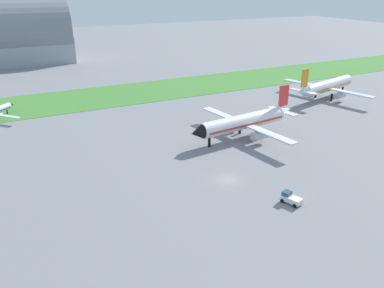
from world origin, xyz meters
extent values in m
plane|color=gray|center=(0.00, 0.00, 0.00)|extent=(600.00, 600.00, 0.00)
cube|color=#478438|center=(0.00, 71.68, 0.04)|extent=(360.00, 28.00, 0.08)
cylinder|color=silver|center=(60.77, 36.04, 4.24)|extent=(24.57, 9.55, 3.73)
cone|color=black|center=(73.91, 39.33, 4.24)|extent=(4.17, 4.37, 3.65)
cone|color=silver|center=(46.96, 32.58, 4.70)|extent=(5.42, 4.41, 3.35)
cube|color=orange|center=(60.77, 36.04, 3.96)|extent=(23.27, 9.29, 0.52)
cube|color=silver|center=(58.13, 43.76, 3.58)|extent=(6.26, 16.35, 0.37)
cube|color=silver|center=(62.09, 27.99, 3.58)|extent=(6.26, 16.35, 0.37)
cylinder|color=#B7BABF|center=(58.84, 40.92, 2.25)|extent=(4.44, 2.98, 2.05)
cylinder|color=#B7BABF|center=(61.37, 30.83, 2.25)|extent=(4.44, 2.98, 2.05)
cube|color=orange|center=(47.62, 32.74, 8.81)|extent=(3.07, 1.18, 5.42)
cube|color=silver|center=(47.04, 35.04, 4.61)|extent=(3.13, 5.10, 0.30)
cube|color=silver|center=(48.20, 30.44, 4.61)|extent=(3.13, 5.10, 0.30)
cylinder|color=black|center=(70.63, 38.51, 1.19)|extent=(0.67, 0.67, 2.37)
cylinder|color=black|center=(58.41, 38.47, 1.19)|extent=(0.67, 0.67, 2.37)
cylinder|color=black|center=(59.83, 32.79, 1.19)|extent=(0.67, 0.67, 2.37)
cylinder|color=white|center=(15.37, 17.80, 4.22)|extent=(24.56, 6.63, 3.71)
cone|color=black|center=(1.98, 16.16, 4.22)|extent=(3.79, 4.02, 3.64)
cone|color=white|center=(29.43, 19.52, 4.68)|extent=(5.09, 3.89, 3.34)
cube|color=red|center=(15.37, 17.80, 3.94)|extent=(23.23, 6.54, 0.52)
cube|color=white|center=(17.03, 9.84, 3.57)|extent=(4.31, 16.36, 0.37)
cube|color=white|center=(15.06, 25.91, 3.57)|extent=(4.31, 16.36, 0.37)
cylinder|color=#B7BABF|center=(16.67, 12.74, 2.24)|extent=(4.27, 2.52, 2.04)
cylinder|color=#B7BABF|center=(15.41, 23.02, 2.24)|extent=(4.27, 2.52, 2.04)
cube|color=red|center=(28.77, 19.43, 8.77)|extent=(3.07, 0.81, 5.40)
cube|color=white|center=(29.05, 17.09, 4.59)|extent=(2.58, 4.93, 0.30)
cube|color=white|center=(28.48, 21.78, 4.59)|extent=(2.58, 4.93, 0.30)
cylinder|color=black|center=(5.33, 16.57, 1.18)|extent=(0.67, 0.67, 2.36)
cylinder|color=black|center=(17.40, 15.11, 1.18)|extent=(0.67, 0.67, 2.36)
cylinder|color=black|center=(16.69, 20.89, 1.18)|extent=(0.67, 0.67, 2.36)
cone|color=black|center=(-33.13, 66.79, 2.25)|extent=(2.62, 2.62, 1.84)
cube|color=silver|center=(-35.72, 57.73, 1.93)|extent=(7.75, 8.68, 0.19)
cylinder|color=#B7BABF|center=(-36.54, 59.48, 1.93)|extent=(1.53, 1.44, 0.60)
cylinder|color=black|center=(-34.55, 65.56, 0.66)|extent=(0.34, 0.34, 1.31)
cube|color=white|center=(5.11, -12.87, 0.80)|extent=(2.81, 3.98, 0.90)
cube|color=#334C60|center=(4.81, -11.91, 1.60)|extent=(1.83, 1.69, 0.70)
cylinder|color=black|center=(3.87, -11.94, 0.35)|extent=(0.45, 0.74, 0.70)
cylinder|color=black|center=(5.59, -11.39, 0.35)|extent=(0.45, 0.74, 0.70)
cylinder|color=black|center=(4.64, -14.34, 0.35)|extent=(0.45, 0.74, 0.70)
cylinder|color=black|center=(6.35, -13.79, 0.35)|extent=(0.45, 0.74, 0.70)
cube|color=#9399A3|center=(-27.44, 149.03, 6.15)|extent=(57.28, 26.50, 12.29)
cylinder|color=gray|center=(-27.44, 149.03, 14.94)|extent=(56.13, 29.15, 29.15)
camera|label=1|loc=(-38.92, -60.52, 36.10)|focal=38.32mm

